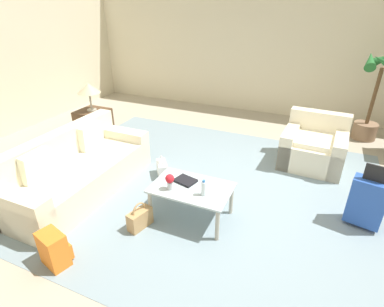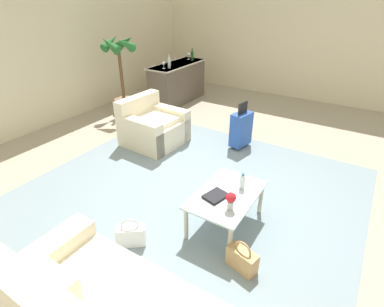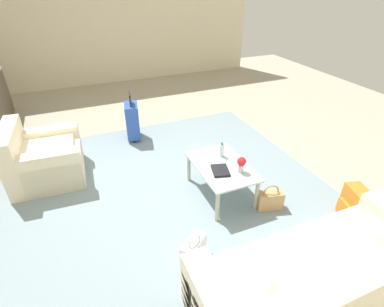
{
  "view_description": "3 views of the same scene",
  "coord_description": "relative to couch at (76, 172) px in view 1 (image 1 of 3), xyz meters",
  "views": [
    {
      "loc": [
        0.86,
        -3.34,
        2.51
      ],
      "look_at": [
        -0.46,
        -0.36,
        0.85
      ],
      "focal_mm": 28.0,
      "sensor_mm": 36.0,
      "label": 1
    },
    {
      "loc": [
        -2.98,
        -1.65,
        2.52
      ],
      "look_at": [
        -0.6,
        -0.15,
        0.98
      ],
      "focal_mm": 28.0,
      "sensor_mm": 36.0,
      "label": 2
    },
    {
      "loc": [
        -3.2,
        1.08,
        2.57
      ],
      "look_at": [
        -0.53,
        -0.04,
        0.81
      ],
      "focal_mm": 28.0,
      "sensor_mm": 36.0,
      "label": 3
    }
  ],
  "objects": [
    {
      "name": "handbag_white",
      "position": [
        0.95,
        0.85,
        -0.17
      ],
      "size": [
        0.31,
        0.34,
        0.36
      ],
      "color": "white",
      "rests_on": "ground"
    },
    {
      "name": "area_rug",
      "position": [
        1.6,
        0.8,
        -0.29
      ],
      "size": [
        5.2,
        4.4,
        0.01
      ],
      "primitive_type": "cube",
      "color": "gray",
      "rests_on": "ground"
    },
    {
      "name": "backpack_orange",
      "position": [
        0.8,
        -1.19,
        -0.1
      ],
      "size": [
        0.34,
        0.31,
        0.4
      ],
      "color": "orange",
      "rests_on": "ground"
    },
    {
      "name": "wall_back",
      "position": [
        2.2,
        4.66,
        1.25
      ],
      "size": [
        10.24,
        0.12,
        3.1
      ],
      "primitive_type": "cube",
      "color": "beige",
      "rests_on": "ground"
    },
    {
      "name": "handbag_tan",
      "position": [
        1.3,
        -0.34,
        -0.17
      ],
      "size": [
        0.22,
        0.35,
        0.36
      ],
      "color": "tan",
      "rests_on": "ground"
    },
    {
      "name": "potted_palm",
      "position": [
        4.0,
        3.8,
        0.58
      ],
      "size": [
        0.64,
        0.64,
        1.73
      ],
      "color": "#84664C",
      "rests_on": "ground"
    },
    {
      "name": "ground_plane",
      "position": [
        2.2,
        0.6,
        -0.3
      ],
      "size": [
        12.0,
        12.0,
        0.0
      ],
      "primitive_type": "plane",
      "color": "#A89E89"
    },
    {
      "name": "couch",
      "position": [
        0.0,
        0.0,
        0.0
      ],
      "size": [
        0.94,
        2.26,
        0.86
      ],
      "color": "beige",
      "rests_on": "ground"
    },
    {
      "name": "coffee_table_book",
      "position": [
        1.68,
        0.18,
        0.18
      ],
      "size": [
        0.3,
        0.26,
        0.03
      ],
      "primitive_type": "cube",
      "rotation": [
        0.0,
        0.0,
        -0.26
      ],
      "color": "black",
      "rests_on": "coffee_table"
    },
    {
      "name": "table_lamp",
      "position": [
        -1.0,
        1.6,
        0.73
      ],
      "size": [
        0.44,
        0.44,
        0.54
      ],
      "color": "#ADA899",
      "rests_on": "side_table"
    },
    {
      "name": "flower_vase",
      "position": [
        1.58,
        -0.05,
        0.28
      ],
      "size": [
        0.11,
        0.11,
        0.21
      ],
      "color": "#B2B7BC",
      "rests_on": "coffee_table"
    },
    {
      "name": "water_bottle",
      "position": [
        2.0,
        -0.0,
        0.25
      ],
      "size": [
        0.06,
        0.06,
        0.2
      ],
      "color": "silver",
      "rests_on": "coffee_table"
    },
    {
      "name": "suitcase_blue",
      "position": [
        3.8,
        0.8,
        0.06
      ],
      "size": [
        0.44,
        0.3,
        0.85
      ],
      "color": "#2851AD",
      "rests_on": "ground"
    },
    {
      "name": "armchair",
      "position": [
        3.1,
        2.27,
        -0.0
      ],
      "size": [
        1.03,
        1.0,
        0.84
      ],
      "color": "beige",
      "rests_on": "ground"
    },
    {
      "name": "side_table",
      "position": [
        -1.0,
        1.6,
        0.0
      ],
      "size": [
        0.56,
        0.56,
        0.6
      ],
      "primitive_type": "cube",
      "color": "#513823",
      "rests_on": "ground"
    },
    {
      "name": "coffee_table",
      "position": [
        1.8,
        0.1,
        0.1
      ],
      "size": [
        0.99,
        0.64,
        0.46
      ],
      "color": "silver",
      "rests_on": "ground"
    }
  ]
}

